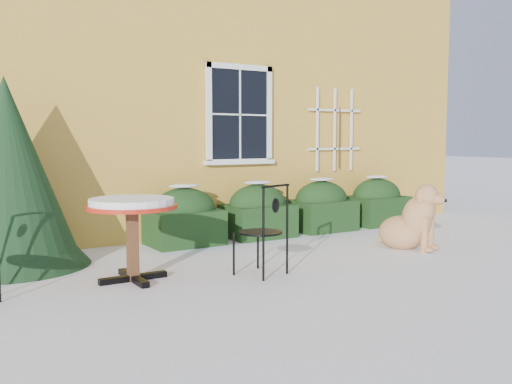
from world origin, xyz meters
TOP-DOWN VIEW (x-y plane):
  - ground at (0.00, 0.00)m, footprint 80.00×80.00m
  - house at (0.00, 7.00)m, footprint 12.40×8.40m
  - hedge_row at (1.65, 2.55)m, footprint 4.95×0.80m
  - evergreen_shrub at (-2.75, 2.35)m, footprint 1.94×1.94m
  - bistro_table at (-1.71, 0.85)m, footprint 1.00×1.00m
  - patio_chair_near at (-0.33, 0.31)m, footprint 0.60×0.59m
  - dog at (2.32, 0.51)m, footprint 0.81×1.08m

SIDE VIEW (x-z plane):
  - ground at x=0.00m, z-range 0.00..0.00m
  - dog at x=2.32m, z-range -0.10..0.87m
  - hedge_row at x=1.65m, z-range -0.05..0.86m
  - patio_chair_near at x=-0.33m, z-range 0.00..1.06m
  - bistro_table at x=-1.71m, z-range 0.31..1.23m
  - evergreen_shrub at x=-2.75m, z-range -0.23..2.11m
  - house at x=0.00m, z-range 0.02..6.42m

